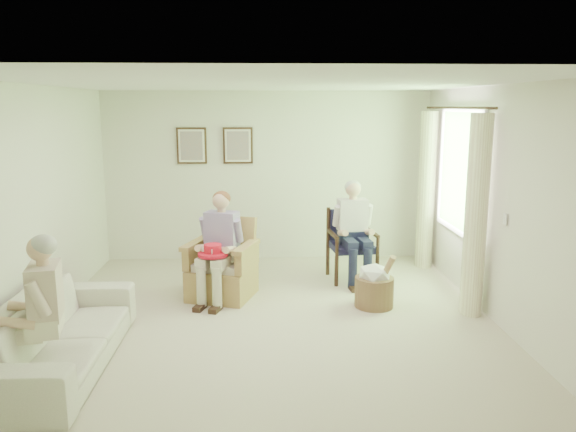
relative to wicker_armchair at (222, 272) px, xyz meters
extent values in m
plane|color=beige|center=(0.60, -0.94, -0.31)|extent=(5.50, 5.50, 0.00)
cube|color=silver|center=(0.60, 1.81, 0.99)|extent=(5.00, 0.04, 2.60)
cube|color=silver|center=(0.60, -3.69, 0.99)|extent=(5.00, 0.04, 2.60)
cube|color=silver|center=(-1.90, -0.94, 0.99)|extent=(0.04, 5.50, 2.60)
cube|color=silver|center=(3.10, -0.94, 0.99)|extent=(0.04, 5.50, 2.60)
cube|color=white|center=(0.60, -0.94, 2.29)|extent=(5.00, 5.50, 0.02)
cube|color=#2D6B23|center=(3.07, 0.26, 1.24)|extent=(0.02, 1.40, 1.50)
cube|color=white|center=(3.06, 0.26, 2.02)|extent=(0.04, 1.52, 0.06)
cube|color=white|center=(3.06, 0.26, 0.46)|extent=(0.04, 1.52, 0.06)
cylinder|color=#382114|center=(2.97, 0.26, 2.04)|extent=(0.03, 2.50, 0.03)
cylinder|color=#FBF6C4|center=(2.93, -0.72, 0.84)|extent=(0.34, 0.34, 2.30)
cylinder|color=#FBF6C4|center=(2.93, 1.24, 0.84)|extent=(0.34, 0.34, 2.30)
cube|color=#382114|center=(-0.55, 1.78, 1.47)|extent=(0.45, 0.03, 0.55)
cube|color=silver|center=(-0.55, 1.76, 1.47)|extent=(0.39, 0.01, 0.49)
cube|color=tan|center=(-0.55, 1.75, 1.47)|extent=(0.33, 0.01, 0.43)
cube|color=#382114|center=(0.15, 1.78, 1.47)|extent=(0.45, 0.03, 0.55)
cube|color=silver|center=(0.15, 1.76, 1.47)|extent=(0.39, 0.01, 0.49)
cube|color=tan|center=(0.15, 1.75, 1.47)|extent=(0.33, 0.01, 0.43)
cube|color=tan|center=(0.00, -0.03, -0.12)|extent=(0.73, 0.71, 0.38)
cube|color=beige|center=(0.00, -0.06, 0.12)|extent=(0.57, 0.55, 0.09)
cube|color=tan|center=(0.00, 0.27, 0.38)|extent=(0.68, 0.21, 0.57)
cube|color=tan|center=(-0.34, -0.03, 0.22)|extent=(0.09, 0.66, 0.27)
cube|color=tan|center=(0.34, -0.03, 0.22)|extent=(0.09, 0.66, 0.27)
cylinder|color=black|center=(1.46, 0.36, -0.11)|extent=(0.05, 0.05, 0.41)
cylinder|color=black|center=(2.03, 0.36, -0.11)|extent=(0.05, 0.05, 0.41)
cylinder|color=black|center=(1.46, 0.89, -0.11)|extent=(0.05, 0.05, 0.41)
cylinder|color=black|center=(2.03, 0.89, -0.11)|extent=(0.05, 0.05, 0.41)
cube|color=#1D1C3E|center=(1.75, 0.62, 0.15)|extent=(0.54, 0.53, 0.09)
cube|color=#1D1C3E|center=(1.75, 0.88, 0.40)|extent=(0.51, 0.07, 0.47)
imported|color=beige|center=(-1.35, -1.92, 0.02)|extent=(2.26, 0.88, 0.66)
cube|color=beige|center=(0.00, -0.06, 0.27)|extent=(0.40, 0.26, 0.16)
cube|color=#9B85BC|center=(0.00, -0.04, 0.55)|extent=(0.39, 0.24, 0.46)
sphere|color=#DDAD8E|center=(0.00, -0.05, 0.92)|extent=(0.21, 0.21, 0.21)
ellipsoid|color=brown|center=(0.00, -0.02, 0.95)|extent=(0.22, 0.22, 0.18)
cube|color=beige|center=(-0.10, -0.28, 0.22)|extent=(0.14, 0.44, 0.13)
cube|color=beige|center=(0.10, -0.28, 0.22)|extent=(0.14, 0.44, 0.13)
cylinder|color=beige|center=(-0.10, -0.48, -0.04)|extent=(0.12, 0.12, 0.49)
cylinder|color=beige|center=(0.10, -0.48, -0.04)|extent=(0.12, 0.12, 0.49)
cube|color=#191A37|center=(1.75, 0.63, 0.30)|extent=(0.40, 0.26, 0.16)
cube|color=silver|center=(1.75, 0.65, 0.58)|extent=(0.39, 0.24, 0.46)
sphere|color=#DDAD8E|center=(1.75, 0.64, 0.95)|extent=(0.21, 0.21, 0.21)
ellipsoid|color=#B7B2AD|center=(1.75, 0.66, 0.98)|extent=(0.22, 0.22, 0.18)
cube|color=#191A37|center=(1.65, 0.41, 0.25)|extent=(0.14, 0.44, 0.13)
cube|color=#191A37|center=(1.85, 0.41, 0.25)|extent=(0.14, 0.44, 0.13)
cylinder|color=#191A37|center=(1.65, 0.21, -0.02)|extent=(0.12, 0.12, 0.52)
cylinder|color=#191A37|center=(1.85, 0.21, -0.02)|extent=(0.12, 0.12, 0.52)
cube|color=beige|center=(-1.35, -2.24, 0.25)|extent=(0.42, 0.26, 0.16)
cube|color=beige|center=(-1.35, -2.22, 0.53)|extent=(0.41, 0.24, 0.46)
sphere|color=#DDAD8E|center=(-1.35, -2.23, 0.90)|extent=(0.21, 0.21, 0.21)
ellipsoid|color=#B7B2AD|center=(-1.35, -2.20, 0.93)|extent=(0.22, 0.22, 0.18)
cube|color=beige|center=(-1.45, -2.46, 0.20)|extent=(0.14, 0.44, 0.13)
cube|color=beige|center=(-1.25, -2.46, 0.20)|extent=(0.14, 0.44, 0.13)
cylinder|color=beige|center=(-1.45, -2.66, -0.05)|extent=(0.12, 0.12, 0.47)
cylinder|color=beige|center=(-1.25, -2.66, -0.05)|extent=(0.12, 0.12, 0.47)
cylinder|color=red|center=(-0.08, -0.33, 0.32)|extent=(0.36, 0.36, 0.04)
cylinder|color=red|center=(-0.08, -0.33, 0.38)|extent=(0.21, 0.21, 0.12)
cube|color=white|center=(0.03, -0.33, 0.38)|extent=(0.04, 0.01, 0.05)
cube|color=white|center=(-0.08, -0.22, 0.38)|extent=(0.01, 0.04, 0.05)
cube|color=white|center=(-0.19, -0.33, 0.38)|extent=(0.04, 0.01, 0.05)
cube|color=white|center=(-0.08, -0.44, 0.38)|extent=(0.01, 0.04, 0.05)
cylinder|color=#9D7F55|center=(1.85, -0.46, -0.13)|extent=(0.53, 0.53, 0.36)
ellipsoid|color=white|center=(1.85, -0.46, 0.10)|extent=(0.41, 0.41, 0.25)
cylinder|color=#A57F56|center=(1.95, -0.51, 0.10)|extent=(0.18, 0.33, 0.54)
camera|label=1|loc=(0.53, -6.83, 2.06)|focal=35.00mm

